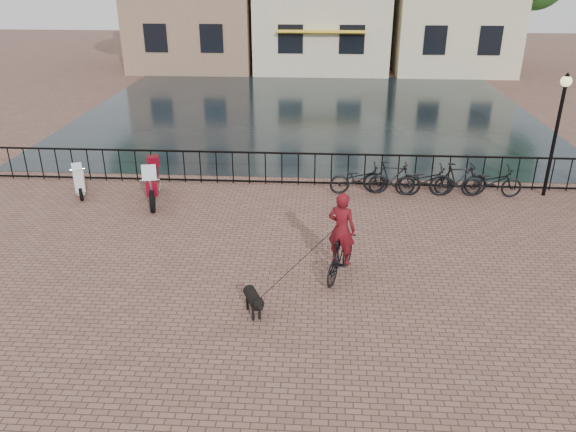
# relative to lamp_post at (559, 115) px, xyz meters

# --- Properties ---
(ground) EXTENTS (100.00, 100.00, 0.00)m
(ground) POSITION_rel_lamp_post_xyz_m (-7.20, -7.60, -2.38)
(ground) COLOR brown
(ground) RESTS_ON ground
(canal_water) EXTENTS (20.00, 20.00, 0.00)m
(canal_water) POSITION_rel_lamp_post_xyz_m (-7.20, 9.70, -2.38)
(canal_water) COLOR black
(canal_water) RESTS_ON ground
(railing) EXTENTS (20.00, 0.05, 1.02)m
(railing) POSITION_rel_lamp_post_xyz_m (-7.20, 0.40, -1.87)
(railing) COLOR black
(railing) RESTS_ON ground
(lamp_post) EXTENTS (0.30, 0.30, 3.45)m
(lamp_post) POSITION_rel_lamp_post_xyz_m (0.00, 0.00, 0.00)
(lamp_post) COLOR black
(lamp_post) RESTS_ON ground
(cyclist) EXTENTS (1.02, 1.71, 2.26)m
(cyclist) POSITION_rel_lamp_post_xyz_m (-6.05, -5.03, -1.52)
(cyclist) COLOR black
(cyclist) RESTS_ON ground
(dog) EXTENTS (0.60, 0.90, 0.58)m
(dog) POSITION_rel_lamp_post_xyz_m (-7.74, -6.58, -2.09)
(dog) COLOR black
(dog) RESTS_ON ground
(motorcycle) EXTENTS (0.90, 2.03, 1.41)m
(motorcycle) POSITION_rel_lamp_post_xyz_m (-11.22, -1.17, -1.67)
(motorcycle) COLOR maroon
(motorcycle) RESTS_ON ground
(scooter) EXTENTS (0.82, 1.30, 1.17)m
(scooter) POSITION_rel_lamp_post_xyz_m (-13.51, -0.76, -1.79)
(scooter) COLOR silver
(scooter) RESTS_ON ground
(parked_bike_0) EXTENTS (1.76, 0.74, 0.90)m
(parked_bike_0) POSITION_rel_lamp_post_xyz_m (-5.40, -0.20, -1.93)
(parked_bike_0) COLOR black
(parked_bike_0) RESTS_ON ground
(parked_bike_1) EXTENTS (1.71, 0.69, 1.00)m
(parked_bike_1) POSITION_rel_lamp_post_xyz_m (-4.45, -0.20, -1.88)
(parked_bike_1) COLOR black
(parked_bike_1) RESTS_ON ground
(parked_bike_2) EXTENTS (1.75, 0.71, 0.90)m
(parked_bike_2) POSITION_rel_lamp_post_xyz_m (-3.50, -0.20, -1.93)
(parked_bike_2) COLOR black
(parked_bike_2) RESTS_ON ground
(parked_bike_3) EXTENTS (1.69, 0.59, 1.00)m
(parked_bike_3) POSITION_rel_lamp_post_xyz_m (-2.55, -0.20, -1.88)
(parked_bike_3) COLOR black
(parked_bike_3) RESTS_ON ground
(parked_bike_4) EXTENTS (1.72, 0.60, 0.90)m
(parked_bike_4) POSITION_rel_lamp_post_xyz_m (-1.60, -0.20, -1.93)
(parked_bike_4) COLOR black
(parked_bike_4) RESTS_ON ground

